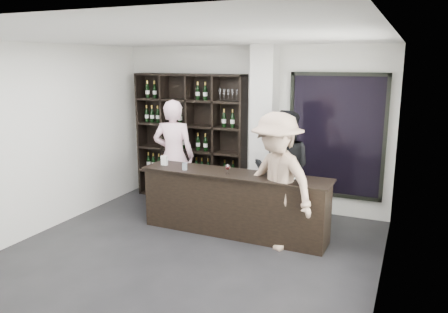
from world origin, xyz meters
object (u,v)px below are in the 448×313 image
at_px(taster_pink, 174,156).
at_px(taster_black, 283,170).
at_px(wine_shelf, 190,138).
at_px(customer, 276,181).
at_px(tasting_counter, 234,203).

xyz_separation_m(taster_pink, taster_black, (1.99, 0.00, -0.05)).
xyz_separation_m(wine_shelf, customer, (2.18, -1.52, -0.23)).
bearing_deg(wine_shelf, taster_black, -19.34).
distance_m(tasting_counter, taster_black, 0.96).
distance_m(taster_pink, taster_black, 1.99).
height_order(tasting_counter, customer, customer).
relative_size(tasting_counter, taster_pink, 1.49).
distance_m(tasting_counter, taster_pink, 1.60).
xyz_separation_m(taster_black, customer, (0.14, -0.80, 0.03)).
bearing_deg(tasting_counter, customer, -14.82).
relative_size(tasting_counter, customer, 1.52).
bearing_deg(tasting_counter, taster_pink, 157.88).
height_order(wine_shelf, taster_pink, wine_shelf).
height_order(wine_shelf, tasting_counter, wine_shelf).
distance_m(tasting_counter, customer, 0.90).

